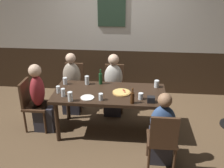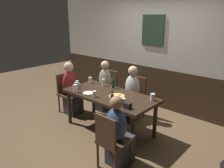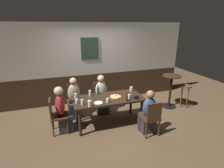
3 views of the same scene
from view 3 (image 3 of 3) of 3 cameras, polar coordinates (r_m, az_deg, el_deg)
name	(u,v)px [view 3 (image 3 of 3)]	position (r m, az deg, el deg)	size (l,w,h in m)	color
ground_plane	(108,123)	(4.84, -1.16, -12.60)	(12.00, 12.00, 0.00)	brown
wall_back	(93,63)	(5.86, -6.05, 6.66)	(6.40, 0.13, 2.60)	#332316
dining_table	(108,101)	(4.53, -1.22, -5.46)	(1.80, 0.83, 0.74)	black
chair_mid_far	(100,95)	(5.33, -3.84, -3.58)	(0.40, 0.40, 0.88)	#422B1C
chair_head_west	(56,114)	(4.44, -17.85, -9.28)	(0.40, 0.40, 0.88)	#422B1C
chair_left_far	(74,98)	(5.21, -12.30, -4.53)	(0.40, 0.40, 0.88)	#422B1C
chair_right_near	(151,117)	(4.22, 12.73, -10.34)	(0.40, 0.40, 0.88)	#422B1C
person_mid_far	(102,97)	(5.19, -3.39, -4.32)	(0.34, 0.37, 1.15)	#2D2D38
person_head_west	(63,113)	(4.44, -15.75, -9.03)	(0.37, 0.34, 1.17)	#2D2D38
person_left_far	(75,101)	(5.07, -12.08, -5.37)	(0.34, 0.37, 1.15)	#2D2D38
person_right_near	(148,115)	(4.36, 11.60, -9.78)	(0.34, 0.37, 1.10)	#2D2D38
pizza	(115,97)	(4.54, 1.14, -4.12)	(0.29, 0.29, 0.03)	tan
pint_glass_amber	(90,104)	(4.04, -7.32, -6.46)	(0.07, 0.07, 0.15)	silver
beer_glass_tall	(129,97)	(4.47, 5.59, -4.13)	(0.07, 0.07, 0.10)	silver
pint_glass_pale	(108,101)	(4.21, -1.46, -5.52)	(0.07, 0.07, 0.11)	silver
beer_glass_half	(82,103)	(4.15, -9.70, -5.97)	(0.06, 0.06, 0.13)	silver
tumbler_water	(76,96)	(4.56, -11.71, -3.85)	(0.07, 0.07, 0.12)	silver
pint_glass_stout	(90,94)	(4.63, -7.16, -3.10)	(0.07, 0.07, 0.15)	silver
highball_clear	(77,102)	(4.25, -11.44, -5.63)	(0.06, 0.06, 0.11)	silver
tumbler_short	(131,89)	(4.96, 6.28, -1.65)	(0.08, 0.08, 0.12)	silver
beer_bottle_green	(98,91)	(4.70, -4.54, -2.18)	(0.06, 0.06, 0.26)	#194723
beer_bottle_brown	(127,97)	(4.29, 4.82, -4.40)	(0.06, 0.06, 0.24)	#42230F
plate_white_large	(98,103)	(4.22, -4.48, -6.13)	(0.21, 0.21, 0.01)	white
condiment_caddy	(136,97)	(4.46, 7.80, -4.25)	(0.11, 0.09, 0.09)	black
side_bar_table	(171,89)	(5.79, 18.56, -1.44)	(0.56, 0.56, 1.05)	black
bar_stool	(185,90)	(5.98, 22.83, -1.87)	(0.34, 0.34, 0.72)	brown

